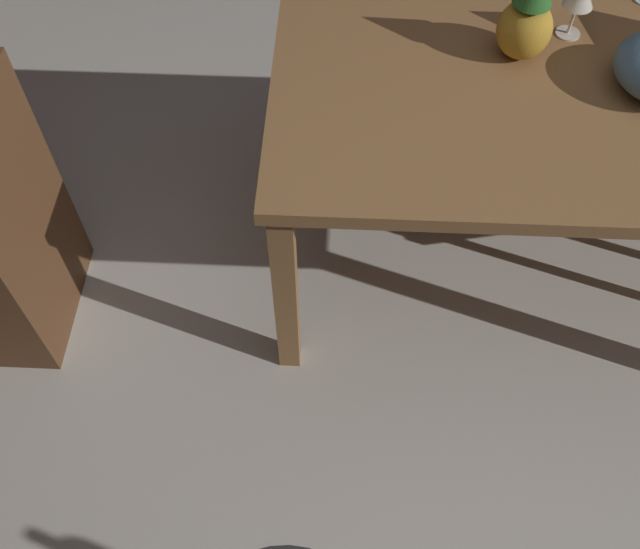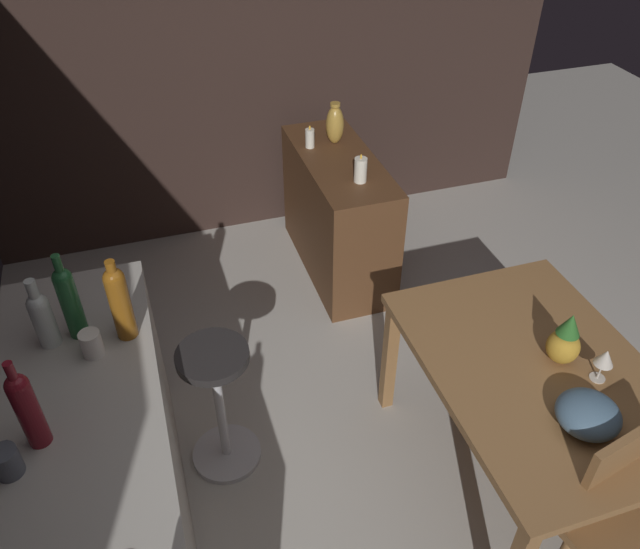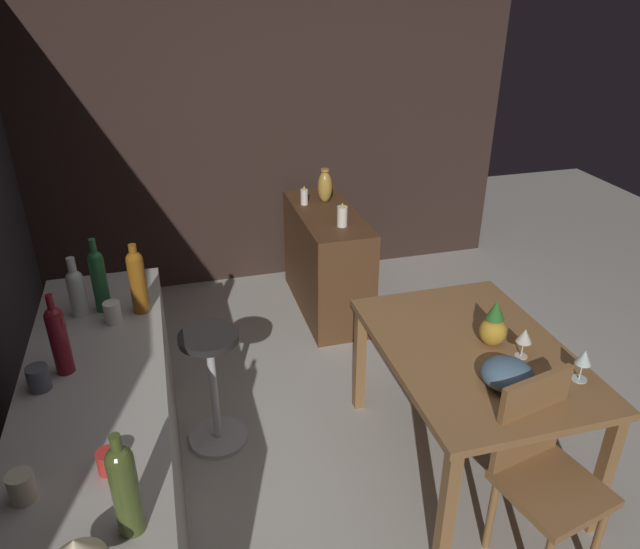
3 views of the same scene
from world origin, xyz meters
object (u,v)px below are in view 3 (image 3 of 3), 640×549
object	(u,v)px
wine_bottle_green	(99,278)
fruit_bowl	(507,374)
wine_bottle_amber	(137,279)
cup_white	(113,312)
bar_stool	(213,386)
dining_table	(473,363)
cup_cream	(22,486)
pillar_candle_short	(304,197)
wine_bottle_clear	(77,290)
wine_glass_right	(525,336)
pineapple_centerpiece	(494,326)
wine_glass_left	(584,358)
chair_near_window	(542,468)
vase_brass	(325,186)
sideboard_cabinet	(327,261)
cup_slate	(39,378)
cup_red	(108,461)
wine_bottle_ruby	(58,337)
wine_bottle_olive	(125,486)
pillar_candle_tall	(342,216)

from	to	relation	value
wine_bottle_green	fruit_bowl	bearing A→B (deg)	-117.28
wine_bottle_amber	cup_white	size ratio (longest dim) A/B	3.14
bar_stool	dining_table	bearing A→B (deg)	-111.79
cup_cream	pillar_candle_short	world-z (taller)	cup_cream
fruit_bowl	wine_bottle_clear	size ratio (longest dim) A/B	0.76
wine_glass_right	pineapple_centerpiece	distance (m)	0.16
dining_table	cup_cream	world-z (taller)	cup_cream
wine_glass_left	wine_bottle_clear	distance (m)	2.42
pineapple_centerpiece	cup_cream	xyz separation A→B (m)	(-0.61, 2.06, 0.11)
chair_near_window	pineapple_centerpiece	size ratio (longest dim) A/B	3.68
wine_glass_left	vase_brass	size ratio (longest dim) A/B	0.60
fruit_bowl	sideboard_cabinet	bearing A→B (deg)	6.48
wine_glass_left	cup_white	size ratio (longest dim) A/B	1.38
fruit_bowl	cup_slate	distance (m)	2.01
pineapple_centerpiece	cup_slate	xyz separation A→B (m)	(-0.01, 2.09, 0.11)
chair_near_window	wine_bottle_clear	xyz separation A→B (m)	(1.18, 1.91, 0.54)
dining_table	cup_red	world-z (taller)	cup_red
wine_glass_left	chair_near_window	bearing A→B (deg)	128.21
wine_glass_right	cup_white	xyz separation A→B (m)	(0.59, 1.90, 0.10)
dining_table	wine_glass_left	xyz separation A→B (m)	(-0.35, -0.34, 0.20)
wine_glass_left	cup_red	world-z (taller)	cup_red
fruit_bowl	wine_bottle_ruby	xyz separation A→B (m)	(0.41, 1.89, 0.27)
dining_table	wine_bottle_ruby	distance (m)	1.95
wine_bottle_green	pillar_candle_short	world-z (taller)	wine_bottle_green
sideboard_cabinet	wine_bottle_olive	world-z (taller)	wine_bottle_olive
bar_stool	wine_glass_right	world-z (taller)	wine_glass_right
dining_table	cup_slate	distance (m)	2.01
wine_bottle_ruby	cup_cream	world-z (taller)	wine_bottle_ruby
pineapple_centerpiece	pillar_candle_short	size ratio (longest dim) A/B	1.71
wine_glass_right	vase_brass	world-z (taller)	vase_brass
pillar_candle_short	vase_brass	bearing A→B (deg)	-87.34
pillar_candle_short	fruit_bowl	bearing A→B (deg)	-171.00
sideboard_cabinet	wine_bottle_clear	size ratio (longest dim) A/B	3.53
cup_slate	pillar_candle_tall	size ratio (longest dim) A/B	0.72
chair_near_window	cup_red	distance (m)	1.79
cup_white	cup_cream	size ratio (longest dim) A/B	0.97
dining_table	fruit_bowl	distance (m)	0.34
pineapple_centerpiece	cup_white	distance (m)	1.88
dining_table	sideboard_cabinet	bearing A→B (deg)	7.88
pillar_candle_tall	vase_brass	world-z (taller)	vase_brass
wine_bottle_green	wine_bottle_olive	world-z (taller)	wine_bottle_green
wine_bottle_amber	cup_red	distance (m)	1.09
sideboard_cabinet	pillar_candle_tall	size ratio (longest dim) A/B	6.40
vase_brass	pineapple_centerpiece	bearing A→B (deg)	-171.19
wine_bottle_green	wine_bottle_clear	size ratio (longest dim) A/B	1.24
wine_glass_left	pineapple_centerpiece	world-z (taller)	pineapple_centerpiece
wine_bottle_amber	wine_bottle_green	bearing A→B (deg)	70.79
wine_bottle_amber	cup_white	world-z (taller)	wine_bottle_amber
wine_bottle_olive	vase_brass	world-z (taller)	wine_bottle_olive
sideboard_cabinet	wine_bottle_ruby	size ratio (longest dim) A/B	2.95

